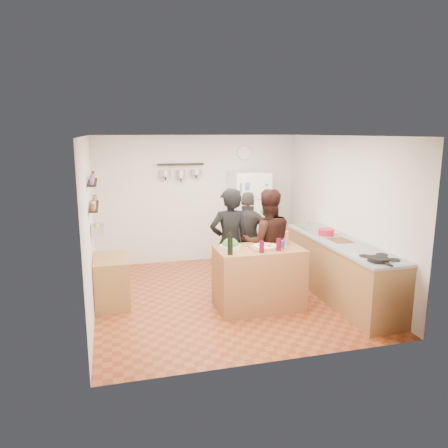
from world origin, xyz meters
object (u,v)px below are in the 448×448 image
object	(u,v)px
wall_clock	(244,153)
salad_bowl	(230,247)
salt_canister	(282,245)
side_table	(112,281)
skillet	(378,259)
person_left	(230,243)
red_bowl	(326,232)
counter_run	(341,271)
wine_bottle	(230,247)
person_center	(267,243)
pepper_mill	(287,239)
prep_island	(259,278)
person_back	(248,238)
fridge	(249,217)

from	to	relation	value
wall_clock	salad_bowl	bearing A→B (deg)	-111.46
salt_canister	side_table	world-z (taller)	salt_canister
skillet	person_left	bearing A→B (deg)	134.17
salt_canister	red_bowl	bearing A→B (deg)	29.07
counter_run	wall_clock	size ratio (longest dim) A/B	8.77
salt_canister	red_bowl	xyz separation A→B (m)	(1.00, 0.55, 0.00)
counter_run	wine_bottle	bearing A→B (deg)	-172.90
wine_bottle	red_bowl	xyz separation A→B (m)	(1.80, 0.65, -0.05)
counter_run	salt_canister	bearing A→B (deg)	-172.92
red_bowl	counter_run	bearing A→B (deg)	-83.29
salad_bowl	person_left	xyz separation A→B (m)	(0.12, 0.48, -0.07)
person_center	counter_run	distance (m)	1.22
salad_bowl	person_left	world-z (taller)	person_left
salt_canister	counter_run	size ratio (longest dim) A/B	0.05
person_left	wall_clock	world-z (taller)	wall_clock
salt_canister	counter_run	distance (m)	1.18
person_left	counter_run	size ratio (longest dim) A/B	0.66
salad_bowl	pepper_mill	size ratio (longest dim) A/B	1.68
person_left	red_bowl	world-z (taller)	person_left
pepper_mill	wall_clock	xyz separation A→B (m)	(0.15, 2.59, 1.15)
person_center	prep_island	bearing A→B (deg)	65.35
prep_island	red_bowl	xyz separation A→B (m)	(1.30, 0.43, 0.52)
person_left	salad_bowl	bearing A→B (deg)	72.93
counter_run	wall_clock	world-z (taller)	wall_clock
prep_island	salad_bowl	bearing A→B (deg)	173.21
salad_bowl	red_bowl	world-z (taller)	red_bowl
counter_run	side_table	bearing A→B (deg)	169.09
wall_clock	side_table	xyz separation A→B (m)	(-2.69, -1.97, -1.78)
person_left	person_center	size ratio (longest dim) A/B	1.02
person_back	side_table	distance (m)	2.34
prep_island	wall_clock	distance (m)	3.19
fridge	wall_clock	xyz separation A→B (m)	(0.00, 0.33, 1.25)
pepper_mill	counter_run	world-z (taller)	pepper_mill
prep_island	wine_bottle	xyz separation A→B (m)	(-0.50, -0.22, 0.57)
pepper_mill	fridge	xyz separation A→B (m)	(0.15, 2.26, -0.10)
pepper_mill	prep_island	bearing A→B (deg)	-173.66
red_bowl	fridge	size ratio (longest dim) A/B	0.14
pepper_mill	red_bowl	xyz separation A→B (m)	(0.85, 0.38, -0.02)
person_back	wall_clock	size ratio (longest dim) A/B	5.28
wine_bottle	person_center	distance (m)	1.04
person_back	counter_run	xyz separation A→B (m)	(1.17, -1.04, -0.34)
pepper_mill	red_bowl	world-z (taller)	pepper_mill
person_center	person_back	size ratio (longest dim) A/B	1.08
wine_bottle	person_left	xyz separation A→B (m)	(0.20, 0.75, -0.16)
salad_bowl	prep_island	bearing A→B (deg)	-6.79
wine_bottle	person_back	bearing A→B (deg)	61.87
pepper_mill	counter_run	distance (m)	1.05
counter_run	skillet	xyz separation A→B (m)	(-0.10, -1.07, 0.50)
prep_island	wine_bottle	bearing A→B (deg)	-156.25
salt_canister	skillet	bearing A→B (deg)	-44.78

